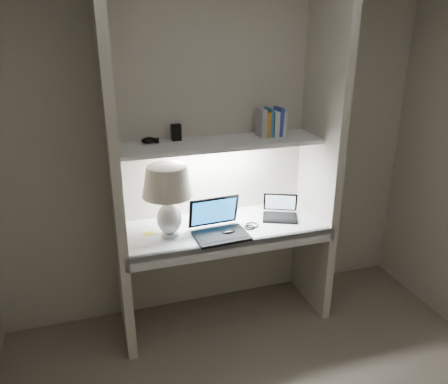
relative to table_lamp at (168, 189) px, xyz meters
name	(u,v)px	position (x,y,z in m)	size (l,w,h in m)	color
back_wall	(213,150)	(0.40, 0.31, 0.15)	(3.20, 0.01, 2.50)	beige
alcove_panel_left	(114,171)	(-0.33, 0.03, 0.15)	(0.06, 0.55, 2.50)	beige
alcove_panel_right	(321,152)	(1.13, 0.03, 0.15)	(0.06, 0.55, 2.50)	beige
desk	(225,228)	(0.40, 0.03, -0.35)	(1.40, 0.55, 0.04)	white
desk_apron	(236,248)	(0.40, -0.23, -0.38)	(1.46, 0.03, 0.10)	silver
shelf	(220,143)	(0.40, 0.13, 0.25)	(1.40, 0.36, 0.03)	silver
strip_light	(220,146)	(0.40, 0.13, 0.22)	(0.60, 0.04, 0.01)	white
table_lamp	(168,189)	(0.00, 0.00, 0.00)	(0.34, 0.34, 0.49)	white
laptop_main	(218,226)	(0.32, -0.07, -0.28)	(0.37, 0.33, 0.24)	black
laptop_netbook	(280,212)	(0.84, 0.05, -0.30)	(0.32, 0.30, 0.16)	black
speaker	(202,213)	(0.26, 0.13, -0.26)	(0.11, 0.07, 0.15)	silver
mouse	(229,232)	(0.38, -0.11, -0.32)	(0.10, 0.06, 0.04)	black
cable_coil	(252,225)	(0.59, -0.03, -0.33)	(0.09, 0.09, 0.01)	black
sticky_note	(149,233)	(-0.14, 0.07, -0.33)	(0.07, 0.07, 0.00)	yellow
book_row	(271,123)	(0.79, 0.18, 0.36)	(0.19, 0.13, 0.20)	silver
shelf_box	(176,132)	(0.12, 0.24, 0.32)	(0.07, 0.05, 0.11)	black
shelf_gadget	(149,140)	(-0.08, 0.21, 0.28)	(0.10, 0.07, 0.04)	black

